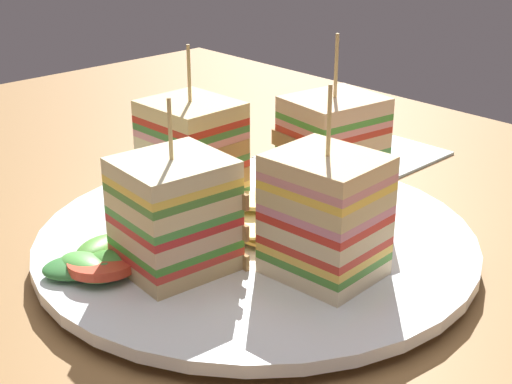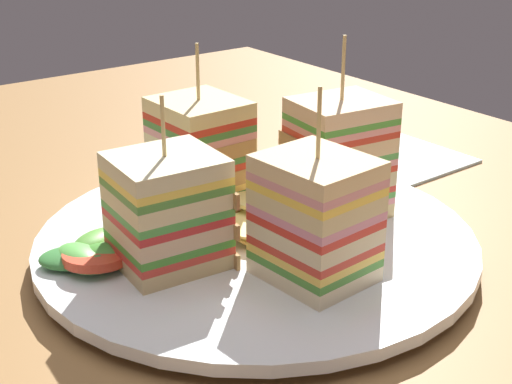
% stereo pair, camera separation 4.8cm
% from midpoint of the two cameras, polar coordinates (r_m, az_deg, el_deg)
% --- Properties ---
extents(ground_plane, '(1.06, 0.76, 0.02)m').
position_cam_midpoint_polar(ground_plane, '(0.51, 2.74, -5.65)').
color(ground_plane, olive).
extents(plate, '(0.29, 0.29, 0.01)m').
position_cam_midpoint_polar(plate, '(0.50, 2.78, -3.85)').
color(plate, white).
rests_on(plate, ground_plane).
extents(sandwich_wedge_0, '(0.06, 0.06, 0.12)m').
position_cam_midpoint_polar(sandwich_wedge_0, '(0.53, -1.30, 3.04)').
color(sandwich_wedge_0, beige).
rests_on(sandwich_wedge_0, plate).
extents(sandwich_wedge_1, '(0.06, 0.07, 0.11)m').
position_cam_midpoint_polar(sandwich_wedge_1, '(0.44, -3.33, -1.68)').
color(sandwich_wedge_1, '#D9B97C').
rests_on(sandwich_wedge_1, plate).
extents(sandwich_wedge_2, '(0.07, 0.06, 0.11)m').
position_cam_midpoint_polar(sandwich_wedge_2, '(0.43, 7.71, -2.11)').
color(sandwich_wedge_2, beige).
rests_on(sandwich_wedge_2, plate).
extents(sandwich_wedge_3, '(0.06, 0.07, 0.12)m').
position_cam_midpoint_polar(sandwich_wedge_3, '(0.52, 8.97, 2.50)').
color(sandwich_wedge_3, '#E1C37F').
rests_on(sandwich_wedge_3, plate).
extents(chip_pile, '(0.08, 0.07, 0.02)m').
position_cam_midpoint_polar(chip_pile, '(0.50, 3.06, -1.90)').
color(chip_pile, '#E9D073').
rests_on(chip_pile, plate).
extents(salad_garnish, '(0.06, 0.07, 0.01)m').
position_cam_midpoint_polar(salad_garnish, '(0.46, -9.47, -4.76)').
color(salad_garnish, '#549A39').
rests_on(salad_garnish, plate).
extents(napkin, '(0.12, 0.14, 0.01)m').
position_cam_midpoint_polar(napkin, '(0.67, 11.27, 2.48)').
color(napkin, white).
rests_on(napkin, ground_plane).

